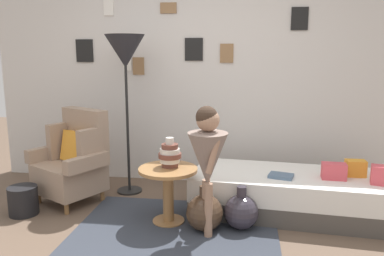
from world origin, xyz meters
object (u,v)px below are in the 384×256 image
at_px(daybed, 291,194).
at_px(vase_striped, 170,155).
at_px(demijohn_near, 205,212).
at_px(armchair, 74,160).
at_px(demijohn_far, 241,212).
at_px(magazine_basket, 23,200).
at_px(person_child, 208,154).
at_px(floor_lamp, 125,56).
at_px(book_on_daybed, 281,176).
at_px(side_table, 168,184).

xyz_separation_m(daybed, vase_striped, (-1.14, -0.33, 0.44)).
bearing_deg(demijohn_near, vase_striped, 154.42).
xyz_separation_m(armchair, demijohn_far, (1.76, -0.45, -0.28)).
xyz_separation_m(demijohn_far, magazine_basket, (-2.11, 0.02, -0.02)).
xyz_separation_m(person_child, demijohn_near, (-0.03, 0.08, -0.55)).
height_order(floor_lamp, book_on_daybed, floor_lamp).
xyz_separation_m(daybed, demijohn_near, (-0.80, -0.49, -0.03)).
bearing_deg(vase_striped, side_table, -103.36).
bearing_deg(vase_striped, floor_lamp, 131.55).
xyz_separation_m(side_table, floor_lamp, (-0.60, 0.73, 1.14)).
height_order(side_table, floor_lamp, floor_lamp).
xyz_separation_m(person_child, magazine_basket, (-1.82, 0.18, -0.58)).
height_order(side_table, vase_striped, vase_striped).
distance_m(floor_lamp, book_on_daybed, 2.03).
relative_size(daybed, magazine_basket, 7.02).
bearing_deg(demijohn_near, magazine_basket, 176.82).
height_order(demijohn_far, magazine_basket, demijohn_far).
distance_m(daybed, demijohn_far, 0.63).
bearing_deg(vase_striped, demijohn_far, -7.34).
bearing_deg(demijohn_far, vase_striped, 172.66).
xyz_separation_m(armchair, demijohn_near, (1.44, -0.53, -0.27)).
bearing_deg(person_child, side_table, 152.32).
height_order(daybed, magazine_basket, daybed).
distance_m(daybed, side_table, 1.22).
distance_m(vase_striped, magazine_basket, 1.53).
distance_m(floor_lamp, demijohn_near, 1.86).
bearing_deg(book_on_daybed, person_child, -145.15).
bearing_deg(book_on_daybed, floor_lamp, 163.60).
distance_m(side_table, demijohn_far, 0.71).
height_order(side_table, magazine_basket, side_table).
distance_m(daybed, magazine_basket, 2.62).
bearing_deg(magazine_basket, side_table, 0.77).
height_order(armchair, side_table, armchair).
relative_size(daybed, person_child, 1.74).
bearing_deg(demijohn_near, armchair, 159.82).
bearing_deg(floor_lamp, person_child, -43.56).
xyz_separation_m(person_child, book_on_daybed, (0.65, 0.45, -0.31)).
xyz_separation_m(daybed, side_table, (-1.15, -0.37, 0.17)).
relative_size(person_child, demijohn_far, 2.85).
relative_size(vase_striped, magazine_basket, 0.98).
distance_m(vase_striped, person_child, 0.45).
height_order(vase_striped, floor_lamp, floor_lamp).
distance_m(book_on_daybed, demijohn_far, 0.53).
height_order(armchair, magazine_basket, armchair).
relative_size(floor_lamp, person_child, 1.55).
bearing_deg(person_child, book_on_daybed, 34.85).
bearing_deg(magazine_basket, demijohn_far, -0.59).
height_order(side_table, person_child, person_child).
relative_size(person_child, magazine_basket, 4.03).
bearing_deg(armchair, side_table, -20.64).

